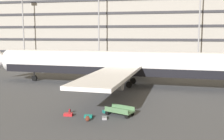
{
  "coord_description": "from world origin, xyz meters",
  "views": [
    {
      "loc": [
        5.48,
        -39.76,
        7.42
      ],
      "look_at": [
        -1.15,
        -7.65,
        3.0
      ],
      "focal_mm": 42.52,
      "sensor_mm": 36.0,
      "label": 1
    }
  ],
  "objects_px": {
    "suitcase_upright": "(106,111)",
    "suitcase_large": "(68,114)",
    "airliner": "(124,65)",
    "baggage_cart": "(120,111)",
    "backpack_purple": "(87,119)",
    "suitcase_small": "(88,116)",
    "backpack_scuffed": "(70,111)",
    "suitcase_teal": "(104,118)"
  },
  "relations": [
    {
      "from": "suitcase_upright",
      "to": "backpack_purple",
      "type": "bearing_deg",
      "value": -109.37
    },
    {
      "from": "suitcase_large",
      "to": "backpack_scuffed",
      "type": "distance_m",
      "value": 0.73
    },
    {
      "from": "suitcase_large",
      "to": "baggage_cart",
      "type": "distance_m",
      "value": 4.73
    },
    {
      "from": "backpack_scuffed",
      "to": "backpack_purple",
      "type": "distance_m",
      "value": 2.97
    },
    {
      "from": "suitcase_upright",
      "to": "suitcase_large",
      "type": "bearing_deg",
      "value": -151.6
    },
    {
      "from": "suitcase_large",
      "to": "suitcase_teal",
      "type": "relative_size",
      "value": 1.22
    },
    {
      "from": "backpack_purple",
      "to": "baggage_cart",
      "type": "xyz_separation_m",
      "value": [
        2.39,
        2.3,
        0.19
      ]
    },
    {
      "from": "airliner",
      "to": "suitcase_upright",
      "type": "bearing_deg",
      "value": -87.93
    },
    {
      "from": "suitcase_small",
      "to": "backpack_purple",
      "type": "xyz_separation_m",
      "value": [
        0.21,
        -0.97,
        0.1
      ]
    },
    {
      "from": "airliner",
      "to": "suitcase_teal",
      "type": "height_order",
      "value": "airliner"
    },
    {
      "from": "suitcase_teal",
      "to": "baggage_cart",
      "type": "xyz_separation_m",
      "value": [
        1.11,
        1.38,
        0.32
      ]
    },
    {
      "from": "suitcase_teal",
      "to": "backpack_purple",
      "type": "bearing_deg",
      "value": -144.38
    },
    {
      "from": "airliner",
      "to": "backpack_scuffed",
      "type": "height_order",
      "value": "airliner"
    },
    {
      "from": "suitcase_large",
      "to": "backpack_scuffed",
      "type": "bearing_deg",
      "value": 101.56
    },
    {
      "from": "suitcase_upright",
      "to": "backpack_purple",
      "type": "relative_size",
      "value": 1.39
    },
    {
      "from": "backpack_scuffed",
      "to": "baggage_cart",
      "type": "height_order",
      "value": "baggage_cart"
    },
    {
      "from": "suitcase_upright",
      "to": "suitcase_large",
      "type": "height_order",
      "value": "suitcase_large"
    },
    {
      "from": "suitcase_upright",
      "to": "suitcase_teal",
      "type": "bearing_deg",
      "value": -82.09
    },
    {
      "from": "backpack_scuffed",
      "to": "baggage_cart",
      "type": "distance_m",
      "value": 4.74
    },
    {
      "from": "airliner",
      "to": "suitcase_large",
      "type": "xyz_separation_m",
      "value": [
        -2.69,
        -15.53,
        -2.92
      ]
    },
    {
      "from": "suitcase_small",
      "to": "backpack_purple",
      "type": "bearing_deg",
      "value": -77.56
    },
    {
      "from": "suitcase_large",
      "to": "suitcase_small",
      "type": "bearing_deg",
      "value": -4.9
    },
    {
      "from": "suitcase_large",
      "to": "suitcase_small",
      "type": "height_order",
      "value": "suitcase_small"
    },
    {
      "from": "suitcase_small",
      "to": "suitcase_teal",
      "type": "distance_m",
      "value": 1.49
    },
    {
      "from": "suitcase_small",
      "to": "baggage_cart",
      "type": "distance_m",
      "value": 2.93
    },
    {
      "from": "suitcase_upright",
      "to": "backpack_scuffed",
      "type": "distance_m",
      "value": 3.49
    },
    {
      "from": "suitcase_large",
      "to": "suitcase_small",
      "type": "xyz_separation_m",
      "value": [
        1.97,
        -0.17,
        0.01
      ]
    },
    {
      "from": "suitcase_upright",
      "to": "backpack_scuffed",
      "type": "xyz_separation_m",
      "value": [
        -3.33,
        -1.02,
        0.11
      ]
    },
    {
      "from": "suitcase_teal",
      "to": "baggage_cart",
      "type": "relative_size",
      "value": 0.21
    },
    {
      "from": "suitcase_teal",
      "to": "backpack_scuffed",
      "type": "bearing_deg",
      "value": 165.52
    },
    {
      "from": "suitcase_upright",
      "to": "suitcase_small",
      "type": "bearing_deg",
      "value": -122.8
    },
    {
      "from": "suitcase_teal",
      "to": "baggage_cart",
      "type": "height_order",
      "value": "baggage_cart"
    },
    {
      "from": "suitcase_large",
      "to": "airliner",
      "type": "bearing_deg",
      "value": 80.17
    },
    {
      "from": "suitcase_small",
      "to": "backpack_purple",
      "type": "relative_size",
      "value": 1.43
    },
    {
      "from": "airliner",
      "to": "backpack_scuffed",
      "type": "distance_m",
      "value": 15.35
    },
    {
      "from": "suitcase_upright",
      "to": "suitcase_large",
      "type": "distance_m",
      "value": 3.63
    },
    {
      "from": "suitcase_large",
      "to": "suitcase_upright",
      "type": "bearing_deg",
      "value": 28.4
    },
    {
      "from": "suitcase_upright",
      "to": "backpack_scuffed",
      "type": "relative_size",
      "value": 1.46
    },
    {
      "from": "airliner",
      "to": "baggage_cart",
      "type": "relative_size",
      "value": 13.1
    },
    {
      "from": "suitcase_small",
      "to": "backpack_scuffed",
      "type": "height_order",
      "value": "backpack_scuffed"
    },
    {
      "from": "airliner",
      "to": "suitcase_upright",
      "type": "relative_size",
      "value": 57.62
    },
    {
      "from": "suitcase_large",
      "to": "backpack_scuffed",
      "type": "height_order",
      "value": "backpack_scuffed"
    }
  ]
}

